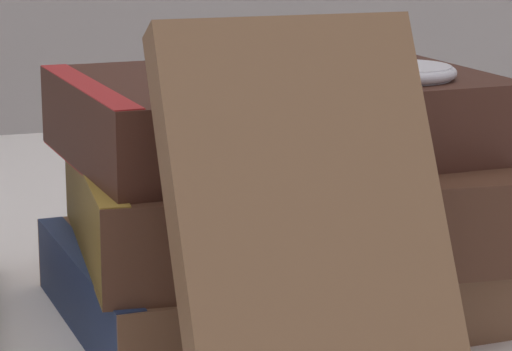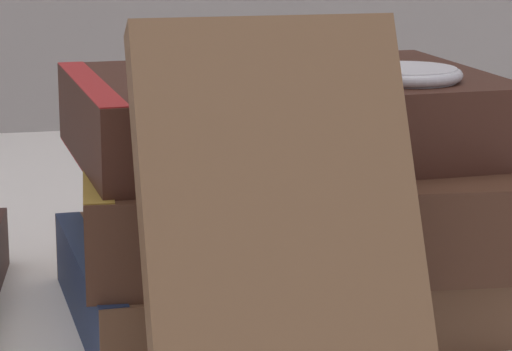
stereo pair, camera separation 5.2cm
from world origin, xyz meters
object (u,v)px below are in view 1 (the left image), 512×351
(book_flat_bottom, at_px, (271,275))
(book_flat_middle, at_px, (273,201))
(book_leaning_front, at_px, (312,247))
(book_flat_top, at_px, (264,115))
(pocket_watch, at_px, (400,71))

(book_flat_bottom, xyz_separation_m, book_flat_middle, (-0.00, -0.01, 0.04))
(book_leaning_front, bearing_deg, book_flat_top, 78.98)
(book_flat_bottom, distance_m, book_flat_middle, 0.04)
(pocket_watch, bearing_deg, book_leaning_front, -127.72)
(book_flat_top, relative_size, book_leaning_front, 1.32)
(book_flat_top, relative_size, pocket_watch, 3.82)
(book_flat_top, bearing_deg, pocket_watch, -29.67)
(book_flat_middle, distance_m, book_leaning_front, 0.12)
(book_flat_bottom, xyz_separation_m, book_leaning_front, (-0.03, -0.12, 0.05))
(book_flat_bottom, xyz_separation_m, book_flat_top, (-0.00, 0.00, 0.07))
(book_flat_middle, relative_size, book_leaning_front, 1.32)
(book_flat_bottom, height_order, book_flat_top, book_flat_top)
(pocket_watch, bearing_deg, book_flat_bottom, 155.97)
(book_flat_bottom, relative_size, book_flat_top, 1.07)
(book_flat_middle, distance_m, book_flat_top, 0.04)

